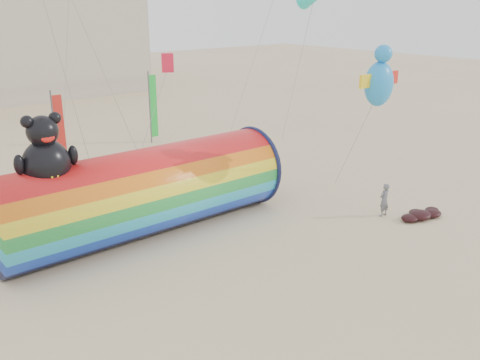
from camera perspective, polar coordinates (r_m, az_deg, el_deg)
ground at (r=23.11m, az=1.43°, el=-6.82°), size 160.00×160.00×0.00m
windsock_assembly at (r=23.90m, az=-10.21°, el=-1.04°), size 13.10×3.99×6.04m
kite_handler at (r=26.61m, az=15.13°, el=-2.06°), size 0.60×0.40×1.64m
fabric_bundle at (r=27.13m, az=18.81°, el=-3.49°), size 2.62×1.35×0.41m
festival_banners at (r=34.50m, az=-17.50°, el=5.56°), size 13.19×4.07×5.20m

